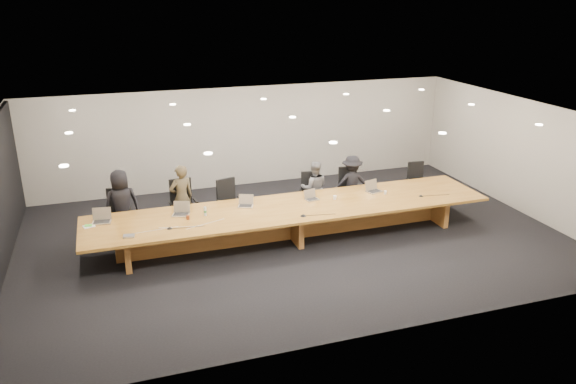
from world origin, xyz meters
name	(u,v)px	position (x,y,z in m)	size (l,w,h in m)	color
ground	(292,238)	(0.00, 0.00, 0.00)	(12.00, 12.00, 0.00)	black
back_wall	(247,136)	(0.00, 4.00, 1.40)	(12.00, 0.02, 2.80)	beige
conference_table	(292,217)	(0.00, 0.00, 0.52)	(9.00, 1.80, 0.75)	brown
chair_far_left	(118,214)	(-3.68, 1.25, 0.57)	(0.58, 0.58, 1.13)	black
chair_left	(184,205)	(-2.22, 1.24, 0.60)	(0.62, 0.62, 1.21)	black
chair_mid_left	(231,203)	(-1.14, 1.16, 0.56)	(0.57, 0.57, 1.13)	black
chair_mid_right	(312,194)	(0.90, 1.16, 0.55)	(0.56, 0.56, 1.09)	black
chair_right	(349,189)	(1.92, 1.19, 0.55)	(0.56, 0.56, 1.11)	black
chair_far_right	(418,182)	(3.92, 1.23, 0.52)	(0.53, 0.53, 1.04)	black
person_a	(122,204)	(-3.58, 1.26, 0.79)	(0.77, 0.50, 1.58)	black
person_b	(182,198)	(-2.25, 1.26, 0.78)	(0.57, 0.38, 1.57)	#3A3220
person_c	(314,188)	(0.98, 1.21, 0.68)	(0.66, 0.52, 1.37)	slate
person_d	(352,183)	(1.98, 1.19, 0.71)	(0.92, 0.53, 1.42)	black
laptop_a	(101,216)	(-4.03, 0.40, 0.90)	(0.37, 0.27, 0.29)	tan
laptop_b	(181,209)	(-2.41, 0.30, 0.89)	(0.35, 0.26, 0.28)	tan
laptop_c	(245,201)	(-0.98, 0.35, 0.88)	(0.32, 0.24, 0.25)	#C3B195
laptop_d	(312,195)	(0.58, 0.29, 0.87)	(0.30, 0.22, 0.23)	tan
laptop_e	(375,186)	(2.18, 0.32, 0.89)	(0.35, 0.26, 0.28)	tan
water_bottle	(205,211)	(-1.92, 0.11, 0.84)	(0.06, 0.06, 0.19)	silver
amber_mug	(188,217)	(-2.31, 0.01, 0.79)	(0.07, 0.07, 0.09)	maroon
paper_cup_near	(335,198)	(1.08, 0.15, 0.79)	(0.08, 0.08, 0.09)	white
paper_cup_far	(385,193)	(2.35, 0.10, 0.79)	(0.07, 0.07, 0.08)	silver
notepad	(89,226)	(-4.28, 0.26, 0.76)	(0.22, 0.18, 0.01)	white
lime_gadget	(88,225)	(-4.29, 0.27, 0.77)	(0.14, 0.08, 0.02)	#51D338
av_box	(129,236)	(-3.54, -0.51, 0.77)	(0.21, 0.16, 0.03)	#B9B9BF
mic_left	(170,228)	(-2.73, -0.36, 0.76)	(0.12, 0.12, 0.03)	black
mic_center	(303,215)	(0.05, -0.58, 0.77)	(0.13, 0.13, 0.03)	black
mic_right	(421,196)	(3.07, -0.30, 0.76)	(0.11, 0.11, 0.03)	black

